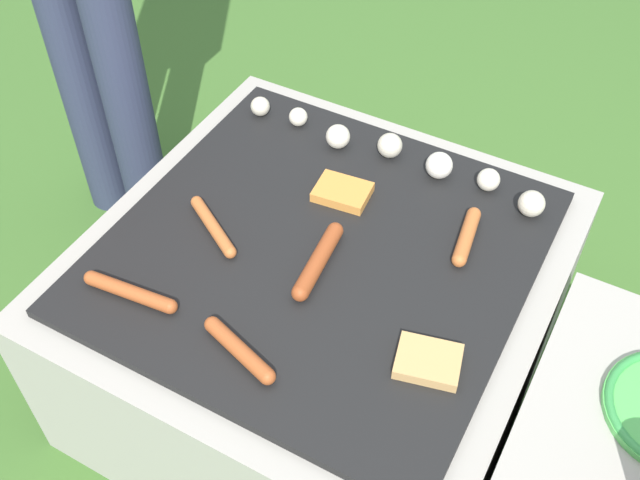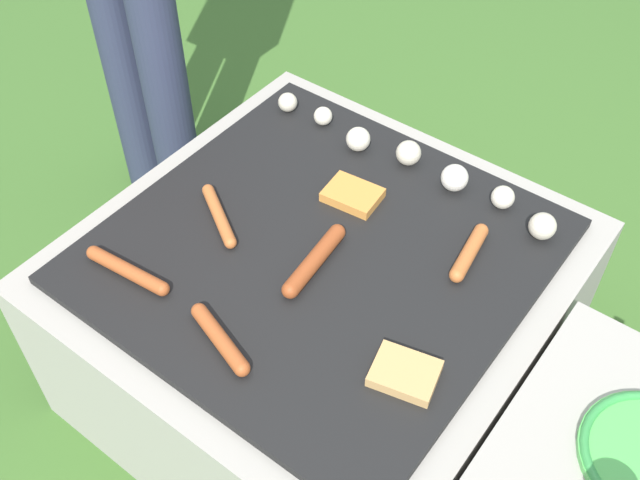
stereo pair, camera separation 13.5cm
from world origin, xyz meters
The scene contains 10 objects.
ground_plane centered at (0.00, 0.00, 0.00)m, with size 14.00×14.00×0.00m, color #3D6628.
grill centered at (0.00, 0.00, 0.22)m, with size 0.84×0.84×0.44m.
sausage_back_center centered at (-0.19, -0.06, 0.45)m, with size 0.15×0.10×0.02m.
sausage_front_center centered at (0.00, -0.27, 0.45)m, with size 0.16×0.07×0.03m.
sausage_mid_left centered at (-0.23, -0.26, 0.45)m, with size 0.18×0.04×0.03m.
sausage_front_right centered at (0.02, -0.04, 0.45)m, with size 0.05×0.19×0.03m.
sausage_front_left centered at (0.23, 0.14, 0.45)m, with size 0.05×0.15×0.03m.
bread_slice_left centered at (-0.03, 0.14, 0.45)m, with size 0.11×0.09×0.02m.
bread_slice_right centered at (0.27, -0.14, 0.45)m, with size 0.12×0.10×0.02m.
mushroom_row centered at (0.04, 0.28, 0.46)m, with size 0.66×0.08×0.05m.
Camera 2 is at (0.56, -0.74, 1.44)m, focal length 42.00 mm.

